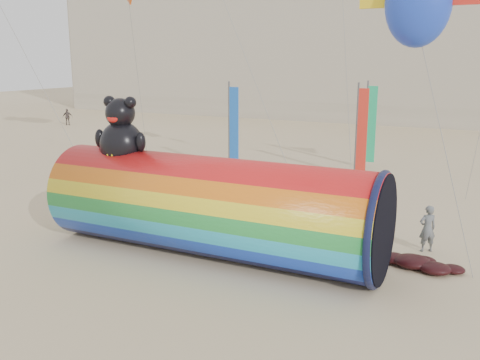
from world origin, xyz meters
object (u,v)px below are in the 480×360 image
at_px(hotel_building, 315,23).
at_px(fabric_bundle, 419,263).
at_px(windsock_assembly, 211,204).
at_px(kite_handler, 427,229).

relative_size(hotel_building, fabric_bundle, 23.06).
xyz_separation_m(windsock_assembly, kite_handler, (6.52, 3.45, -0.93)).
height_order(hotel_building, windsock_assembly, hotel_building).
bearing_deg(hotel_building, fabric_bundle, -67.10).
bearing_deg(fabric_bundle, windsock_assembly, -164.82).
distance_m(hotel_building, windsock_assembly, 47.85).
height_order(kite_handler, fabric_bundle, kite_handler).
relative_size(hotel_building, windsock_assembly, 5.27).
bearing_deg(windsock_assembly, fabric_bundle, 15.18).
relative_size(windsock_assembly, fabric_bundle, 4.38).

